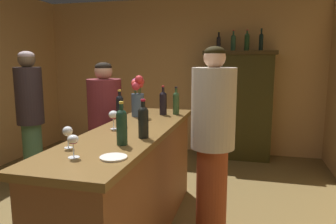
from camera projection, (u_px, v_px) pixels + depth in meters
wall_back at (179, 76)px, 5.62m from camera, size 4.96×0.12×2.64m
bar_counter at (132, 184)px, 2.81m from camera, size 0.63×2.36×1.01m
display_cabinet at (238, 103)px, 5.13m from camera, size 1.12×0.45×1.74m
wine_bottle_syrah at (122, 125)px, 2.21m from camera, size 0.08×0.08×0.31m
wine_bottle_rose at (143, 120)px, 2.41m from camera, size 0.08×0.08×0.30m
wine_bottle_pinot at (163, 102)px, 3.43m from camera, size 0.08×0.08×0.32m
wine_bottle_merlot at (176, 102)px, 3.46m from camera, size 0.07×0.07×0.30m
wine_bottle_riesling at (120, 109)px, 2.89m from camera, size 0.07×0.07×0.32m
wine_glass_front at (73, 141)px, 1.92m from camera, size 0.07×0.07×0.14m
wine_glass_mid at (113, 116)px, 2.72m from camera, size 0.08×0.08×0.16m
wine_glass_rear at (68, 132)px, 2.13m from camera, size 0.07×0.07×0.15m
flower_arrangement at (138, 95)px, 3.32m from camera, size 0.14×0.16×0.43m
cheese_plate at (114, 157)px, 1.92m from camera, size 0.17×0.17×0.01m
display_bottle_left at (219, 43)px, 5.05m from camera, size 0.07×0.07×0.31m
display_bottle_midleft at (233, 42)px, 5.00m from camera, size 0.08×0.08×0.32m
display_bottle_center at (247, 41)px, 4.94m from camera, size 0.08×0.08×0.33m
display_bottle_midright at (261, 41)px, 4.89m from camera, size 0.06×0.06×0.34m
patron_near_entrance at (30, 116)px, 3.74m from camera, size 0.31×0.31×1.70m
patron_in_navy at (105, 125)px, 3.66m from camera, size 0.39×0.39×1.58m
bartender at (213, 140)px, 2.65m from camera, size 0.37×0.37×1.71m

